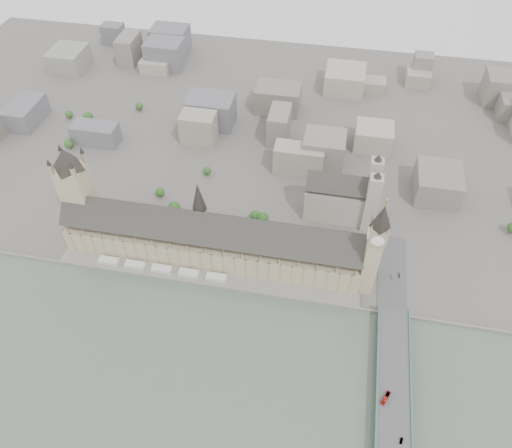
% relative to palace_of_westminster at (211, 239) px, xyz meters
% --- Properties ---
extents(ground, '(900.00, 900.00, 0.00)m').
position_rel_palace_of_westminster_xyz_m(ground, '(0.00, -19.70, -22.71)').
color(ground, '#595651').
rests_on(ground, ground).
extents(embankment_wall, '(600.00, 1.50, 3.00)m').
position_rel_palace_of_westminster_xyz_m(embankment_wall, '(0.00, -34.70, -21.21)').
color(embankment_wall, slate).
rests_on(embankment_wall, ground).
extents(river_terrace, '(270.00, 15.00, 2.00)m').
position_rel_palace_of_westminster_xyz_m(river_terrace, '(0.00, -27.20, -21.71)').
color(river_terrace, slate).
rests_on(river_terrace, ground).
extents(terrace_tents, '(118.00, 7.00, 4.00)m').
position_rel_palace_of_westminster_xyz_m(terrace_tents, '(-40.00, -26.70, -18.71)').
color(terrace_tents, silver).
rests_on(terrace_tents, river_terrace).
extents(palace_of_westminster, '(265.00, 40.73, 55.44)m').
position_rel_palace_of_westminster_xyz_m(palace_of_westminster, '(0.00, 0.00, 0.00)').
color(palace_of_westminster, tan).
rests_on(palace_of_westminster, ground).
extents(elizabeth_tower, '(17.00, 17.00, 107.50)m').
position_rel_palace_of_westminster_xyz_m(elizabeth_tower, '(138.00, -11.70, 35.38)').
color(elizabeth_tower, tan).
rests_on(elizabeth_tower, ground).
extents(victoria_tower, '(30.00, 30.00, 100.00)m').
position_rel_palace_of_westminster_xyz_m(victoria_tower, '(-122.00, 6.30, 32.50)').
color(victoria_tower, tan).
rests_on(victoria_tower, ground).
extents(central_tower, '(13.00, 13.00, 48.00)m').
position_rel_palace_of_westminster_xyz_m(central_tower, '(-10.00, 6.30, 35.21)').
color(central_tower, gray).
rests_on(central_tower, ground).
extents(westminster_bridge, '(25.00, 325.00, 10.25)m').
position_rel_palace_of_westminster_xyz_m(westminster_bridge, '(162.00, -107.20, -17.58)').
color(westminster_bridge, '#474749').
rests_on(westminster_bridge, ground).
extents(westminster_abbey, '(68.00, 36.00, 64.00)m').
position_rel_palace_of_westminster_xyz_m(westminster_abbey, '(110.92, 75.30, 2.38)').
color(westminster_abbey, gray).
rests_on(westminster_abbey, ground).
extents(city_skyline_inland, '(720.00, 360.00, 38.00)m').
position_rel_palace_of_westminster_xyz_m(city_skyline_inland, '(0.00, 225.30, -3.71)').
color(city_skyline_inland, gray).
rests_on(city_skyline_inland, ground).
extents(park_trees, '(110.00, 30.00, 15.00)m').
position_rel_palace_of_westminster_xyz_m(park_trees, '(-10.00, 40.30, -15.21)').
color(park_trees, '#244D1B').
rests_on(park_trees, ground).
extents(red_bus_north, '(6.96, 11.34, 3.13)m').
position_rel_palace_of_westminster_xyz_m(red_bus_north, '(155.98, -113.90, -10.89)').
color(red_bus_north, red).
rests_on(red_bus_north, westminster_bridge).
extents(car_silver, '(2.40, 4.63, 1.45)m').
position_rel_palace_of_westminster_xyz_m(car_silver, '(166.58, -141.83, -11.73)').
color(car_silver, gray).
rests_on(car_silver, westminster_bridge).
extents(car_approach, '(2.76, 5.40, 1.50)m').
position_rel_palace_of_westminster_xyz_m(car_approach, '(166.02, -0.25, -11.71)').
color(car_approach, gray).
rests_on(car_approach, westminster_bridge).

